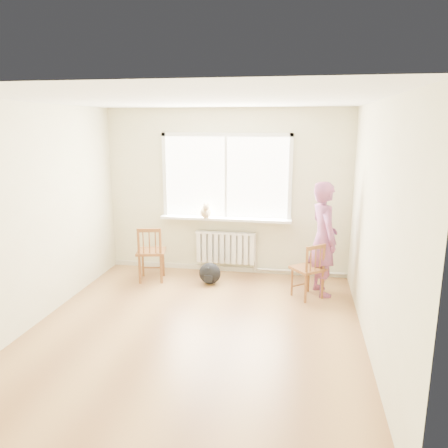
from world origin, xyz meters
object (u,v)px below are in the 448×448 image
at_px(person, 323,239).
at_px(backpack, 210,273).
at_px(cat, 206,211).
at_px(chair_left, 151,254).
at_px(chair_right, 310,271).

bearing_deg(person, backpack, 67.32).
distance_m(cat, backpack, 1.02).
height_order(chair_left, person, person).
xyz_separation_m(chair_right, backpack, (-1.52, 0.31, -0.24)).
bearing_deg(chair_right, backpack, -50.87).
relative_size(chair_left, person, 0.53).
height_order(cat, backpack, cat).
bearing_deg(chair_left, backpack, 169.88).
bearing_deg(cat, person, -31.76).
distance_m(person, backpack, 1.82).
bearing_deg(cat, backpack, -86.18).
height_order(person, cat, person).
relative_size(person, cat, 4.13).
relative_size(chair_right, person, 0.49).
bearing_deg(backpack, cat, 108.85).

